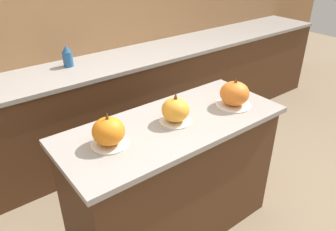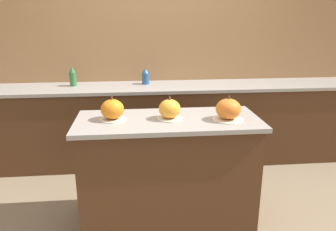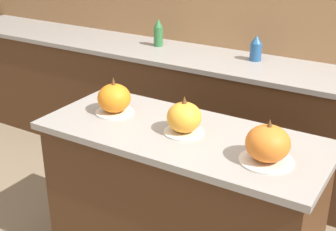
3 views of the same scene
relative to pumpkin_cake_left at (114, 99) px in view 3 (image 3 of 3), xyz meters
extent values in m
cube|color=#9E7047|center=(0.43, 1.50, 0.27)|extent=(8.00, 0.06, 2.50)
cube|color=#4C2D19|center=(0.43, -0.02, -0.55)|extent=(1.39, 0.56, 0.87)
cube|color=gray|center=(0.43, -0.02, -0.10)|extent=(1.45, 0.62, 0.03)
cube|color=#4C2D19|center=(0.43, 1.17, -0.54)|extent=(6.00, 0.56, 0.88)
cube|color=gray|center=(0.43, 1.17, -0.08)|extent=(6.00, 0.60, 0.03)
cylinder|color=silver|center=(0.00, 0.00, -0.08)|extent=(0.21, 0.21, 0.01)
ellipsoid|color=orange|center=(0.00, 0.00, 0.00)|extent=(0.18, 0.18, 0.15)
cone|color=brown|center=(0.00, 0.00, 0.10)|extent=(0.02, 0.02, 0.05)
cylinder|color=silver|center=(0.44, -0.02, -0.08)|extent=(0.20, 0.20, 0.01)
ellipsoid|color=orange|center=(0.44, -0.02, 0.00)|extent=(0.17, 0.17, 0.15)
cone|color=brown|center=(0.44, -0.02, 0.09)|extent=(0.03, 0.03, 0.04)
cylinder|color=silver|center=(0.89, -0.09, -0.08)|extent=(0.24, 0.24, 0.01)
ellipsoid|color=orange|center=(0.89, -0.09, 0.01)|extent=(0.19, 0.19, 0.16)
cone|color=brown|center=(0.89, -0.09, 0.10)|extent=(0.02, 0.02, 0.04)
cylinder|color=#2D6B38|center=(-0.51, 1.25, 0.01)|extent=(0.07, 0.07, 0.15)
cone|color=#2D6B38|center=(-0.51, 1.25, 0.12)|extent=(0.07, 0.07, 0.07)
cylinder|color=#235184|center=(0.30, 1.27, 0.00)|extent=(0.08, 0.08, 0.13)
cone|color=#235184|center=(0.30, 1.27, 0.09)|extent=(0.08, 0.08, 0.05)
camera|label=1|loc=(-0.66, -1.38, 0.92)|focal=35.00mm
camera|label=2|loc=(0.19, -2.46, 0.70)|focal=35.00mm
camera|label=3|loc=(1.45, -1.84, 0.91)|focal=50.00mm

